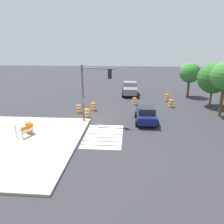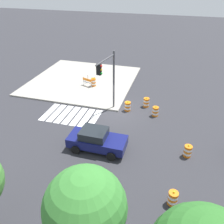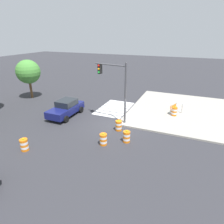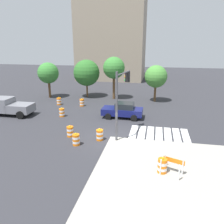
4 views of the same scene
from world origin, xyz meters
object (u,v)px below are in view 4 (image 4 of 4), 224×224
(traffic_barrel_median_far, at_px, (70,131))
(street_tree_corner_lot, at_px, (48,73))
(construction_barricade, at_px, (173,165))
(traffic_barrel_crosswalk_end, at_px, (62,113))
(traffic_light_pole, at_px, (121,92))
(sports_car, at_px, (123,110))
(traffic_barrel_near_corner, at_px, (82,103))
(street_tree_streetside_far, at_px, (156,77))
(street_tree_streetside_near, at_px, (114,68))
(street_tree_streetside_mid, at_px, (87,73))
(traffic_barrel_median_near, at_px, (59,101))
(traffic_barrel_far_curb, at_px, (76,140))
(traffic_barrel_on_sidewalk, at_px, (162,166))
(pickup_truck, at_px, (8,106))
(traffic_barrel_lane_center, at_px, (100,135))

(traffic_barrel_median_far, height_order, street_tree_corner_lot, street_tree_corner_lot)
(traffic_barrel_median_far, height_order, construction_barricade, construction_barricade)
(traffic_barrel_crosswalk_end, xyz_separation_m, traffic_light_pole, (7.15, -4.11, 3.46))
(sports_car, relative_size, traffic_light_pole, 0.78)
(traffic_barrel_near_corner, bearing_deg, sports_car, -31.03)
(construction_barricade, distance_m, street_tree_corner_lot, 24.05)
(street_tree_streetside_far, bearing_deg, street_tree_streetside_near, 175.80)
(street_tree_streetside_far, bearing_deg, street_tree_streetside_mid, 175.52)
(traffic_barrel_median_near, height_order, traffic_light_pole, traffic_light_pole)
(traffic_barrel_far_curb, xyz_separation_m, street_tree_corner_lot, (-9.35, 14.45, 3.11))
(traffic_barrel_near_corner, relative_size, street_tree_corner_lot, 0.20)
(traffic_barrel_on_sidewalk, xyz_separation_m, street_tree_streetside_mid, (-10.63, 18.77, 2.95))
(traffic_barrel_crosswalk_end, distance_m, street_tree_streetside_mid, 9.96)
(traffic_barrel_crosswalk_end, height_order, traffic_barrel_on_sidewalk, traffic_barrel_on_sidewalk)
(pickup_truck, relative_size, street_tree_streetside_near, 0.88)
(traffic_barrel_lane_center, height_order, street_tree_streetside_near, street_tree_streetside_near)
(traffic_barrel_median_near, xyz_separation_m, street_tree_streetside_near, (6.35, 4.63, 3.90))
(pickup_truck, bearing_deg, traffic_barrel_crosswalk_end, 5.83)
(traffic_barrel_median_near, distance_m, street_tree_corner_lot, 5.58)
(construction_barricade, relative_size, traffic_light_pole, 0.26)
(pickup_truck, bearing_deg, traffic_barrel_on_sidewalk, -27.69)
(construction_barricade, bearing_deg, sports_car, 114.18)
(traffic_barrel_median_far, xyz_separation_m, traffic_light_pole, (4.24, 0.83, 3.46))
(traffic_barrel_lane_center, xyz_separation_m, street_tree_streetside_far, (4.20, 13.85, 2.95))
(traffic_barrel_lane_center, height_order, street_tree_corner_lot, street_tree_corner_lot)
(traffic_barrel_lane_center, height_order, traffic_light_pole, traffic_light_pole)
(construction_barricade, bearing_deg, traffic_barrel_median_near, 134.48)
(traffic_light_pole, bearing_deg, street_tree_corner_lot, 135.90)
(sports_car, bearing_deg, traffic_barrel_near_corner, 148.97)
(pickup_truck, relative_size, street_tree_corner_lot, 1.02)
(sports_car, relative_size, traffic_barrel_far_curb, 4.22)
(street_tree_corner_lot, bearing_deg, pickup_truck, -94.45)
(traffic_barrel_on_sidewalk, distance_m, street_tree_streetside_near, 19.90)
(traffic_barrel_on_sidewalk, bearing_deg, traffic_barrel_far_curb, 156.27)
(street_tree_streetside_near, relative_size, street_tree_streetside_far, 1.20)
(traffic_barrel_median_far, bearing_deg, street_tree_corner_lot, 122.57)
(traffic_barrel_median_near, xyz_separation_m, traffic_barrel_far_curb, (6.35, -10.92, 0.00))
(sports_car, distance_m, traffic_barrel_near_corner, 6.75)
(street_tree_streetside_near, bearing_deg, traffic_light_pole, -76.56)
(street_tree_streetside_near, bearing_deg, traffic_barrel_median_near, -143.92)
(traffic_barrel_crosswalk_end, bearing_deg, sports_car, 8.57)
(traffic_barrel_lane_center, distance_m, street_tree_streetside_near, 14.89)
(street_tree_streetside_far, bearing_deg, traffic_barrel_on_sidewalk, -87.61)
(pickup_truck, bearing_deg, traffic_barrel_median_near, 54.25)
(traffic_barrel_median_far, bearing_deg, street_tree_streetside_mid, 101.83)
(construction_barricade, relative_size, street_tree_corner_lot, 0.28)
(traffic_barrel_median_far, relative_size, street_tree_streetside_far, 0.21)
(traffic_barrel_near_corner, height_order, street_tree_streetside_near, street_tree_streetside_near)
(street_tree_streetside_near, bearing_deg, pickup_truck, -135.85)
(traffic_barrel_median_far, distance_m, street_tree_streetside_near, 14.63)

